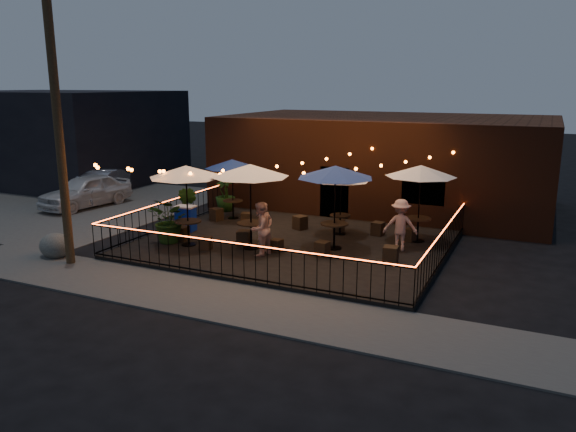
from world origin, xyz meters
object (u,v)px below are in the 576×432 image
Objects in this scene: cafe_table_1 at (232,165)px; boulder at (56,246)px; cafe_table_2 at (250,172)px; cooler at (186,218)px; cafe_table_4 at (335,173)px; utility_pole at (59,133)px; cafe_table_5 at (421,172)px; cafe_table_3 at (341,177)px; cafe_table_0 at (186,173)px.

cafe_table_1 is 2.56× the size of boulder.
cafe_table_2 is at bearing 29.75° from boulder.
cafe_table_2 is 3.16× the size of cooler.
cafe_table_4 reaches higher than cafe_table_1.
utility_pole is 8.37m from cafe_table_4.
cooler is (-7.99, -2.18, -1.92)m from cafe_table_5.
cafe_table_4 is at bearing 24.30° from cafe_table_2.
utility_pole is at bearing -146.91° from cafe_table_4.
cafe_table_3 is at bearing 38.87° from boulder.
cafe_table_4 reaches higher than cafe_table_0.
cafe_table_0 is 3.98m from cafe_table_1.
cafe_table_1 is (-0.59, 3.93, -0.27)m from cafe_table_0.
cooler is (-5.27, -1.93, -1.60)m from cafe_table_3.
cooler is at bearing -159.91° from cafe_table_3.
boulder is (-2.73, -6.46, -1.94)m from cafe_table_1.
cafe_table_5 reaches higher than cafe_table_1.
cafe_table_0 is 1.13× the size of cafe_table_5.
cafe_table_3 reaches higher than cooler.
cafe_table_2 is (2.07, 0.55, 0.09)m from cafe_table_0.
cafe_table_4 is (5.12, -2.27, 0.33)m from cafe_table_1.
cafe_table_4 is at bearing -76.30° from cafe_table_3.
cafe_table_1 is at bearing 156.15° from cafe_table_4.
utility_pole is 5.76m from cafe_table_2.
cafe_table_4 reaches higher than cooler.
cafe_table_5 is at bearing 41.83° from cafe_table_4.
boulder is (-10.13, -6.23, -2.16)m from cafe_table_5.
cafe_table_2 is at bearing 37.31° from utility_pole.
cooler is at bearing 163.31° from cafe_table_2.
cafe_table_1 is at bearing 70.50° from cooler.
utility_pole is 3.97m from cafe_table_0.
cafe_table_0 is 4.83m from cafe_table_4.
cafe_table_4 is (2.47, 1.11, -0.04)m from cafe_table_2.
cafe_table_4 is 2.94× the size of cooler.
cafe_table_3 is 0.93× the size of cafe_table_4.
cafe_table_2 is 1.08× the size of cafe_table_4.
utility_pole reaches higher than cafe_table_5.
cafe_table_0 is 4.72m from boulder.
utility_pole is 2.56× the size of cafe_table_0.
cafe_table_0 is 2.15m from cafe_table_2.
utility_pole reaches higher than cafe_table_0.
cooler is at bearing 74.46° from utility_pole.
boulder is at bearing -150.25° from cafe_table_2.
utility_pole is at bearing -144.56° from cafe_table_5.
cafe_table_0 is (2.38, 2.85, -1.41)m from utility_pole.
cafe_table_3 is at bearing -174.70° from cafe_table_5.
cafe_table_5 is at bearing 35.44° from utility_pole.
cafe_table_3 is at bearing 44.15° from utility_pole.
cafe_table_1 is 5.61m from cafe_table_4.
cafe_table_1 is 4.71m from cafe_table_3.
cafe_table_0 is 1.25× the size of cafe_table_1.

